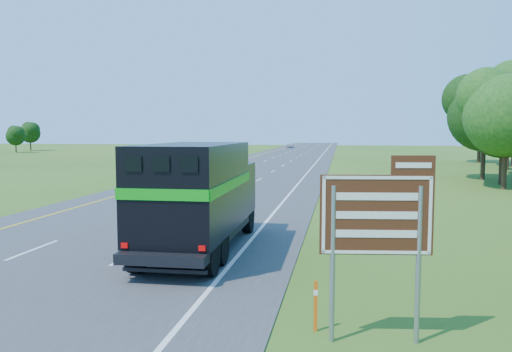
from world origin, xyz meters
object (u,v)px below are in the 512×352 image
object	(u,v)px
white_suv	(206,167)
exit_sign	(378,222)
far_car	(290,145)
horse_truck	(199,194)

from	to	relation	value
white_suv	exit_sign	size ratio (longest dim) A/B	1.77
far_car	exit_sign	world-z (taller)	exit_sign
white_suv	far_car	bearing A→B (deg)	85.60
horse_truck	white_suv	bearing A→B (deg)	104.19
far_car	exit_sign	xyz separation A→B (m)	(13.65, -115.60, 1.66)
far_car	white_suv	bearing A→B (deg)	-92.50
white_suv	exit_sign	bearing A→B (deg)	-74.04
white_suv	far_car	world-z (taller)	white_suv
white_suv	far_car	xyz separation A→B (m)	(-0.51, 80.83, -0.19)
horse_truck	far_car	xyz separation A→B (m)	(-8.05, 108.92, -1.28)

